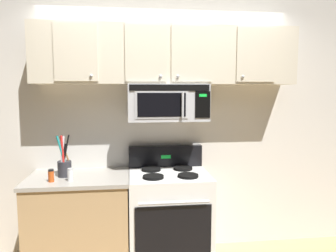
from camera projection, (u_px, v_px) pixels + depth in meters
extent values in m
cube|color=silver|center=(165.00, 123.00, 3.33)|extent=(5.20, 0.10, 2.70)
cube|color=white|center=(169.00, 219.00, 3.06)|extent=(0.76, 0.64, 0.90)
cube|color=black|center=(174.00, 235.00, 2.74)|extent=(0.67, 0.01, 0.52)
cylinder|color=#B7BABF|center=(174.00, 203.00, 2.68)|extent=(0.61, 0.03, 0.03)
cube|color=black|center=(165.00, 156.00, 3.28)|extent=(0.76, 0.07, 0.22)
cube|color=#19D83F|center=(166.00, 157.00, 3.25)|extent=(0.10, 0.00, 0.04)
cylinder|color=black|center=(153.00, 177.00, 2.85)|extent=(0.19, 0.19, 0.02)
cylinder|color=black|center=(188.00, 176.00, 2.89)|extent=(0.19, 0.19, 0.02)
cylinder|color=black|center=(151.00, 169.00, 3.13)|extent=(0.19, 0.19, 0.02)
cylinder|color=black|center=(183.00, 168.00, 3.17)|extent=(0.19, 0.19, 0.02)
cube|color=#B7BABF|center=(167.00, 102.00, 3.06)|extent=(0.76, 0.39, 0.35)
cube|color=black|center=(170.00, 88.00, 2.85)|extent=(0.73, 0.01, 0.06)
cube|color=#B7BABF|center=(162.00, 105.00, 2.86)|extent=(0.49, 0.01, 0.25)
cube|color=black|center=(162.00, 105.00, 2.86)|extent=(0.44, 0.01, 0.22)
cube|color=black|center=(203.00, 105.00, 2.90)|extent=(0.14, 0.01, 0.25)
cube|color=#19D83F|center=(203.00, 95.00, 2.89)|extent=(0.07, 0.00, 0.03)
cylinder|color=#B7BABF|center=(183.00, 105.00, 2.86)|extent=(0.02, 0.02, 0.23)
cube|color=beige|center=(167.00, 56.00, 3.04)|extent=(2.50, 0.33, 0.55)
cube|color=beige|center=(76.00, 52.00, 2.77)|extent=(0.38, 0.01, 0.51)
sphere|color=#B7BABF|center=(91.00, 76.00, 2.80)|extent=(0.03, 0.03, 0.03)
cube|color=beige|center=(146.00, 53.00, 2.85)|extent=(0.38, 0.01, 0.51)
sphere|color=#B7BABF|center=(161.00, 76.00, 2.87)|extent=(0.03, 0.03, 0.03)
cube|color=beige|center=(192.00, 54.00, 2.90)|extent=(0.38, 0.01, 0.51)
sphere|color=#B7BABF|center=(178.00, 76.00, 2.89)|extent=(0.03, 0.03, 0.03)
cube|color=beige|center=(256.00, 55.00, 2.97)|extent=(0.38, 0.01, 0.51)
sphere|color=#B7BABF|center=(243.00, 77.00, 2.97)|extent=(0.03, 0.03, 0.03)
cube|color=tan|center=(80.00, 224.00, 2.97)|extent=(0.90, 0.62, 0.86)
cube|color=#9E998E|center=(79.00, 178.00, 2.92)|extent=(0.93, 0.65, 0.03)
cylinder|color=#2D2D33|center=(65.00, 169.00, 2.91)|extent=(0.12, 0.12, 0.14)
cylinder|color=#A87A47|center=(62.00, 153.00, 2.89)|extent=(0.10, 0.02, 0.29)
cylinder|color=olive|center=(65.00, 152.00, 2.91)|extent=(0.10, 0.03, 0.30)
cylinder|color=black|center=(66.00, 152.00, 2.88)|extent=(0.07, 0.03, 0.31)
cylinder|color=red|center=(63.00, 152.00, 2.87)|extent=(0.05, 0.07, 0.31)
cylinder|color=silver|center=(64.00, 155.00, 2.89)|extent=(0.04, 0.03, 0.25)
cylinder|color=black|center=(63.00, 156.00, 2.88)|extent=(0.06, 0.04, 0.23)
cylinder|color=#BCBCC1|center=(62.00, 152.00, 2.88)|extent=(0.04, 0.08, 0.30)
cylinder|color=teal|center=(62.00, 152.00, 2.87)|extent=(0.10, 0.04, 0.31)
cylinder|color=white|center=(70.00, 176.00, 2.76)|extent=(0.05, 0.05, 0.10)
cylinder|color=#B7BABF|center=(70.00, 169.00, 2.75)|extent=(0.05, 0.05, 0.02)
cylinder|color=#C64C19|center=(51.00, 176.00, 2.73)|extent=(0.05, 0.05, 0.09)
cylinder|color=black|center=(51.00, 170.00, 2.73)|extent=(0.05, 0.05, 0.02)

